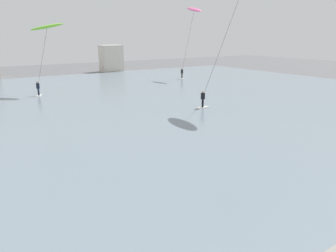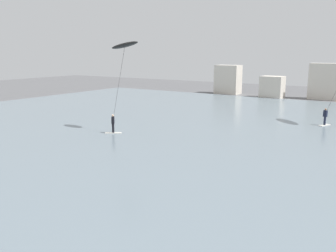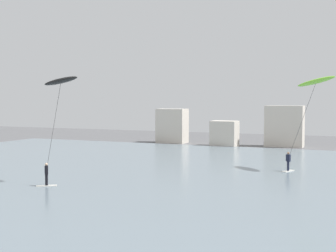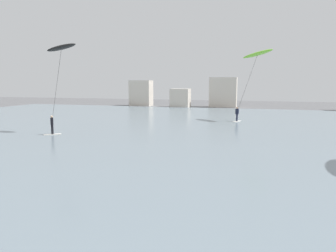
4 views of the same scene
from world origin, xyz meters
name	(u,v)px [view 4 (image 4 of 4)]	position (x,y,z in m)	size (l,w,h in m)	color
water_bay	(233,132)	(0.00, 30.08, 0.05)	(84.00, 52.00, 0.10)	slate
far_shore_buildings	(231,94)	(-2.84, 58.33, 2.40)	(41.16, 4.71, 5.34)	beige
kitesurfer_lime	(256,58)	(1.62, 39.08, 7.26)	(4.41, 3.79, 8.14)	silver
kitesurfer_black	(60,56)	(-14.53, 25.47, 6.75)	(2.89, 2.61, 7.87)	silver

